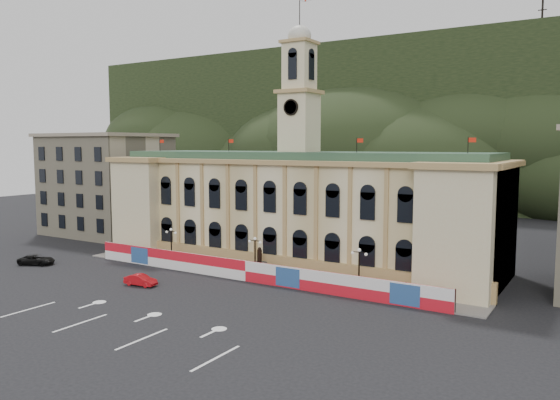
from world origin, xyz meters
The scene contains 13 objects.
ground centered at (0.00, 0.00, 0.00)m, with size 260.00×260.00×0.00m, color black.
lane_markings centered at (0.00, -5.00, 0.00)m, with size 26.00×10.00×0.02m, color white, non-canonical shape.
hill_ridge centered at (0.03, 121.99, 19.48)m, with size 230.00×80.00×64.00m.
city_hall centered at (0.00, 27.63, 7.85)m, with size 56.20×17.60×37.10m.
side_building_left centered at (-43.00, 30.93, 9.33)m, with size 21.00×17.00×18.60m.
hoarding_fence centered at (0.06, 15.07, 1.25)m, with size 50.00×0.44×2.50m.
pavement centered at (0.00, 17.75, 0.08)m, with size 56.00×5.50×0.16m, color slate.
statue centered at (0.00, 18.00, 1.19)m, with size 1.40×1.40×3.72m.
lamp_left centered at (-14.00, 17.00, 3.07)m, with size 1.96×0.44×5.15m.
lamp_center centered at (0.00, 17.00, 3.07)m, with size 1.96×0.44×5.15m.
lamp_right centered at (14.00, 17.00, 3.07)m, with size 1.96×0.44×5.15m.
red_sedan centered at (-9.32, 6.69, 0.66)m, with size 4.18×1.93×1.33m, color red.
black_suv centered at (-30.00, 7.19, 0.68)m, with size 5.39×4.11×1.36m, color black.
Camera 1 is at (37.81, -38.28, 16.58)m, focal length 35.00 mm.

